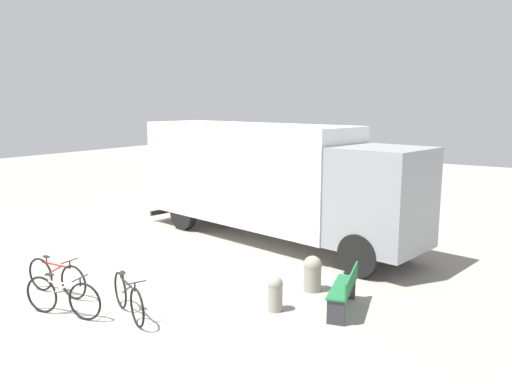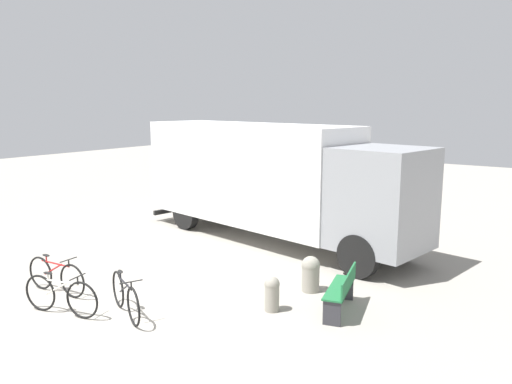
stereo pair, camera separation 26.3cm
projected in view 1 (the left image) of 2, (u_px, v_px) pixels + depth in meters
ground_plane at (121, 316)px, 9.86m from camera, size 60.00×60.00×0.00m
delivery_truck at (268, 177)px, 15.03m from camera, size 9.79×3.76×3.53m
park_bench at (345, 289)px, 10.00m from camera, size 0.76×1.53×0.84m
bicycle_near at (56, 277)px, 10.89m from camera, size 1.80×0.44×0.85m
bicycle_middle at (63, 297)px, 9.78m from camera, size 1.76×0.55×0.85m
bicycle_far at (128, 297)px, 9.76m from camera, size 1.66×0.79×0.85m
bollard_near_bench at (275, 292)px, 10.05m from camera, size 0.31×0.31×0.72m
bollard_far_bench at (312, 272)px, 11.13m from camera, size 0.41×0.41×0.80m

